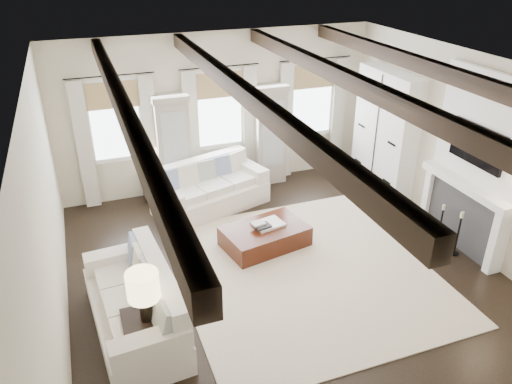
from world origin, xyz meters
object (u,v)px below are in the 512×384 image
object	(u,v)px
sofa_left	(139,305)
side_table_front	(149,337)
ottoman	(265,237)
side_table_back	(152,186)
sofa_back	(209,189)

from	to	relation	value
sofa_left	side_table_front	bearing A→B (deg)	-86.27
ottoman	side_table_back	distance (m)	2.87
sofa_back	sofa_left	distance (m)	3.52
sofa_back	side_table_front	distance (m)	3.99
ottoman	side_table_back	xyz separation A→B (m)	(-1.50, 2.45, 0.09)
sofa_back	sofa_left	world-z (taller)	sofa_left
sofa_left	ottoman	bearing A→B (deg)	29.83
sofa_back	sofa_left	size ratio (longest dim) A/B	1.04
sofa_left	side_table_front	xyz separation A→B (m)	(0.04, -0.55, -0.09)
side_table_front	side_table_back	size ratio (longest dim) A/B	1.12
ottoman	side_table_front	size ratio (longest dim) A/B	2.31
sofa_back	ottoman	distance (m)	1.80
sofa_back	side_table_front	xyz separation A→B (m)	(-1.76, -3.59, -0.08)
side_table_front	sofa_back	bearing A→B (deg)	63.91
side_table_front	ottoman	bearing A→B (deg)	39.58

